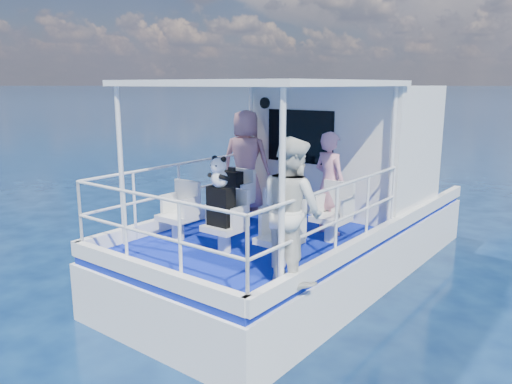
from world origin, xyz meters
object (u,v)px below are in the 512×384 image
passenger_port_fwd (246,160)px  panda (219,172)px  passenger_stbd_aft (292,210)px  backpack_center (221,206)px

passenger_port_fwd → panda: 2.44m
passenger_port_fwd → passenger_stbd_aft: passenger_port_fwd is taller
passenger_stbd_aft → panda: (-1.26, 0.19, 0.28)m
passenger_stbd_aft → backpack_center: size_ratio=3.15×
passenger_stbd_aft → panda: 1.30m
passenger_stbd_aft → panda: size_ratio=4.10×
backpack_center → passenger_port_fwd: bearing=120.9°
backpack_center → panda: panda is taller
passenger_port_fwd → passenger_stbd_aft: (2.50, -2.28, -0.06)m
backpack_center → panda: bearing=-80.5°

